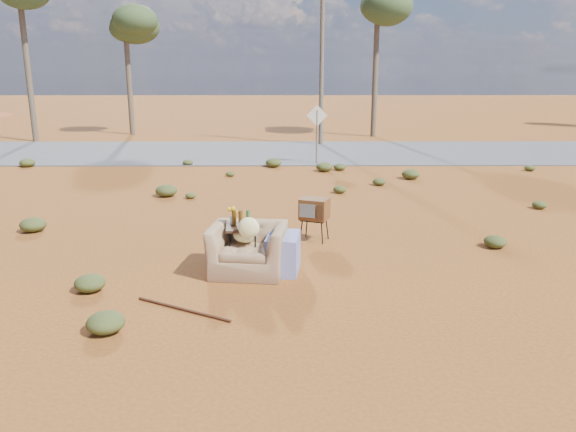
{
  "coord_description": "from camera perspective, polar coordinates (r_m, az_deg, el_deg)",
  "views": [
    {
      "loc": [
        0.31,
        -8.84,
        3.44
      ],
      "look_at": [
        0.37,
        1.25,
        0.8
      ],
      "focal_mm": 35.0,
      "sensor_mm": 36.0,
      "label": 1
    }
  ],
  "objects": [
    {
      "name": "armchair",
      "position": [
        9.74,
        -3.42,
        -2.77
      ],
      "size": [
        1.61,
        0.99,
        1.13
      ],
      "rotation": [
        0.0,
        0.0,
        -0.11
      ],
      "color": "#997653",
      "rests_on": "ground"
    },
    {
      "name": "eucalyptus_near_left",
      "position": [
        32.0,
        -16.18,
        17.72
      ],
      "size": [
        3.2,
        3.2,
        6.6
      ],
      "color": "brown",
      "rests_on": "ground"
    },
    {
      "name": "utility_pole_center",
      "position": [
        26.41,
        3.46,
        16.18
      ],
      "size": [
        1.4,
        0.2,
        8.0
      ],
      "color": "brown",
      "rests_on": "ground"
    },
    {
      "name": "tv_unit",
      "position": [
        11.49,
        2.69,
        0.66
      ],
      "size": [
        0.67,
        0.62,
        0.89
      ],
      "rotation": [
        0.0,
        0.0,
        -0.38
      ],
      "color": "black",
      "rests_on": "ground"
    },
    {
      "name": "side_table",
      "position": [
        9.81,
        -4.91,
        -0.86
      ],
      "size": [
        0.59,
        0.59,
        1.11
      ],
      "rotation": [
        0.0,
        0.0,
        0.07
      ],
      "color": "#3A2215",
      "rests_on": "ground"
    },
    {
      "name": "scrub_patch",
      "position": [
        13.7,
        -5.08,
        0.67
      ],
      "size": [
        17.49,
        8.07,
        0.33
      ],
      "color": "#464F22",
      "rests_on": "ground"
    },
    {
      "name": "rusty_bar",
      "position": [
        8.51,
        -10.62,
        -9.29
      ],
      "size": [
        1.51,
        0.87,
        0.05
      ],
      "primitive_type": "cylinder",
      "rotation": [
        0.0,
        1.57,
        -0.51
      ],
      "color": "#4F2215",
      "rests_on": "ground"
    },
    {
      "name": "highway",
      "position": [
        24.09,
        -1.09,
        6.5
      ],
      "size": [
        140.0,
        7.0,
        0.04
      ],
      "primitive_type": "cube",
      "color": "#565659",
      "rests_on": "ground"
    },
    {
      "name": "eucalyptus_center",
      "position": [
        30.36,
        9.1,
        20.15
      ],
      "size": [
        3.2,
        3.2,
        7.6
      ],
      "color": "brown",
      "rests_on": "ground"
    },
    {
      "name": "ground",
      "position": [
        9.49,
        -2.2,
        -6.59
      ],
      "size": [
        140.0,
        140.0,
        0.0
      ],
      "primitive_type": "plane",
      "color": "#96501E",
      "rests_on": "ground"
    },
    {
      "name": "road_sign",
      "position": [
        20.97,
        2.95,
        9.34
      ],
      "size": [
        0.78,
        0.06,
        2.19
      ],
      "color": "brown",
      "rests_on": "ground"
    }
  ]
}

